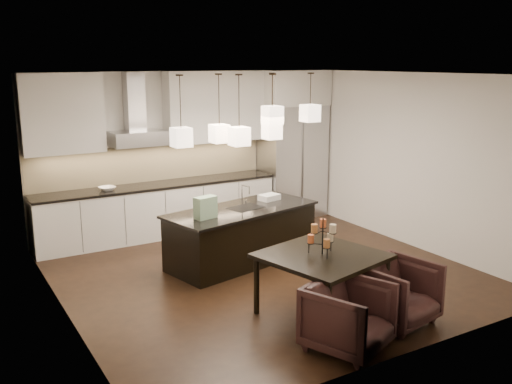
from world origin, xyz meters
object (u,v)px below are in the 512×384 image
dining_table (321,284)px  armchair_left (348,317)px  refrigerator (292,161)px  armchair_right (397,292)px  island_body (242,236)px

dining_table → armchair_left: (-0.28, -0.84, -0.01)m
refrigerator → armchair_right: (-1.59, -4.53, -0.71)m
refrigerator → armchair_right: size_ratio=2.67×
armchair_left → armchair_right: 0.92m
refrigerator → island_body: bearing=-139.6°
refrigerator → dining_table: (-2.21, -3.90, -0.70)m
island_body → dining_table: island_body is taller
dining_table → armchair_right: bearing=-58.9°
refrigerator → armchair_left: size_ratio=2.68×
armchair_left → armchair_right: bearing=-9.0°
island_body → armchair_right: (0.54, -2.71, -0.03)m
dining_table → armchair_right: 0.88m
island_body → armchair_left: 2.94m
armchair_right → refrigerator: bearing=59.9°
armchair_left → armchair_right: size_ratio=0.99×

